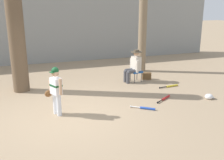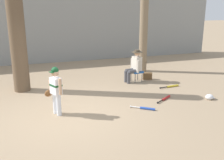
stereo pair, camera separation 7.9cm
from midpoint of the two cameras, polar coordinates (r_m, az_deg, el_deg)
ground_plane at (r=7.15m, az=-9.78°, el=-7.64°), size 60.00×60.00×0.00m
concrete_back_wall at (r=13.36m, az=-14.96°, el=9.96°), size 18.00×0.36×3.01m
tree_near_player at (r=9.10m, az=-20.18°, el=9.85°), size 0.71×0.71×4.66m
tree_behind_spectator at (r=11.28m, az=6.44°, el=12.24°), size 0.54×0.54×4.73m
young_ballplayer at (r=7.04m, az=-12.36°, el=-1.69°), size 0.47×0.55×1.31m
folding_stool at (r=9.98m, az=4.93°, el=1.74°), size 0.45×0.45×0.41m
seated_spectator at (r=9.86m, az=4.48°, el=3.22°), size 0.68×0.54×1.20m
handbag_beside_stool at (r=10.36m, az=7.25°, el=0.87°), size 0.38×0.29×0.26m
bat_yellow_trainer at (r=9.59m, az=12.28°, el=-1.27°), size 0.77×0.14×0.07m
bat_red_barrel at (r=8.36m, az=11.04°, el=-3.85°), size 0.67×0.47×0.07m
bat_blue_youth at (r=7.51m, az=6.94°, el=-6.03°), size 0.61×0.47×0.07m
batting_helmet_white at (r=8.73m, az=19.88°, el=-3.38°), size 0.30×0.23×0.17m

